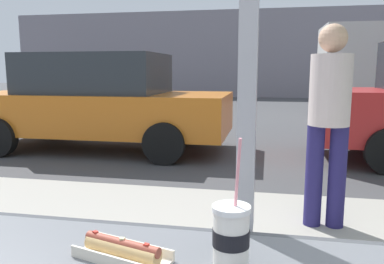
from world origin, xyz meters
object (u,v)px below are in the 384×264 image
(soda_cup_left, at_px, (231,236))
(pedestrian, at_px, (329,114))
(hotdog_tray_near, at_px, (122,250))
(parked_car_orange, at_px, (99,101))

(soda_cup_left, height_order, pedestrian, pedestrian)
(hotdog_tray_near, distance_m, parked_car_orange, 6.16)
(hotdog_tray_near, height_order, parked_car_orange, parked_car_orange)
(parked_car_orange, relative_size, pedestrian, 2.77)
(soda_cup_left, relative_size, parked_car_orange, 0.07)
(parked_car_orange, distance_m, pedestrian, 4.67)
(pedestrian, bearing_deg, parked_car_orange, 136.80)
(soda_cup_left, height_order, parked_car_orange, parked_car_orange)
(hotdog_tray_near, height_order, pedestrian, pedestrian)
(hotdog_tray_near, relative_size, pedestrian, 0.16)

